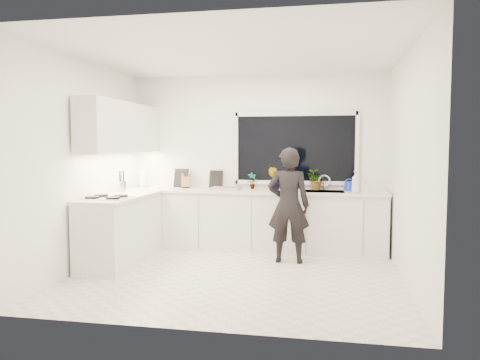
# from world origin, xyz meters

# --- Properties ---
(floor) EXTENTS (4.00, 3.50, 0.02)m
(floor) POSITION_xyz_m (0.00, 0.00, -0.01)
(floor) COLOR beige
(floor) RESTS_ON ground
(wall_back) EXTENTS (4.00, 0.02, 2.70)m
(wall_back) POSITION_xyz_m (0.00, 1.76, 1.35)
(wall_back) COLOR white
(wall_back) RESTS_ON ground
(wall_left) EXTENTS (0.02, 3.50, 2.70)m
(wall_left) POSITION_xyz_m (-2.01, 0.00, 1.35)
(wall_left) COLOR white
(wall_left) RESTS_ON ground
(wall_right) EXTENTS (0.02, 3.50, 2.70)m
(wall_right) POSITION_xyz_m (2.01, 0.00, 1.35)
(wall_right) COLOR white
(wall_right) RESTS_ON ground
(ceiling) EXTENTS (4.00, 3.50, 0.02)m
(ceiling) POSITION_xyz_m (0.00, 0.00, 2.71)
(ceiling) COLOR white
(ceiling) RESTS_ON wall_back
(window) EXTENTS (1.80, 0.02, 1.00)m
(window) POSITION_xyz_m (0.60, 1.73, 1.55)
(window) COLOR black
(window) RESTS_ON wall_back
(base_cabinets_back) EXTENTS (3.92, 0.58, 0.88)m
(base_cabinets_back) POSITION_xyz_m (0.00, 1.45, 0.44)
(base_cabinets_back) COLOR white
(base_cabinets_back) RESTS_ON floor
(base_cabinets_left) EXTENTS (0.58, 1.60, 0.88)m
(base_cabinets_left) POSITION_xyz_m (-1.67, 0.35, 0.44)
(base_cabinets_left) COLOR white
(base_cabinets_left) RESTS_ON floor
(countertop_back) EXTENTS (3.94, 0.62, 0.04)m
(countertop_back) POSITION_xyz_m (0.00, 1.44, 0.90)
(countertop_back) COLOR silver
(countertop_back) RESTS_ON base_cabinets_back
(countertop_left) EXTENTS (0.62, 1.60, 0.04)m
(countertop_left) POSITION_xyz_m (-1.67, 0.35, 0.90)
(countertop_left) COLOR silver
(countertop_left) RESTS_ON base_cabinets_left
(upper_cabinets) EXTENTS (0.34, 2.10, 0.70)m
(upper_cabinets) POSITION_xyz_m (-1.79, 0.70, 1.85)
(upper_cabinets) COLOR white
(upper_cabinets) RESTS_ON wall_left
(sink) EXTENTS (0.58, 0.42, 0.14)m
(sink) POSITION_xyz_m (1.05, 1.45, 0.87)
(sink) COLOR silver
(sink) RESTS_ON countertop_back
(faucet) EXTENTS (0.03, 0.03, 0.22)m
(faucet) POSITION_xyz_m (1.05, 1.65, 1.03)
(faucet) COLOR silver
(faucet) RESTS_ON countertop_back
(stovetop) EXTENTS (0.56, 0.48, 0.03)m
(stovetop) POSITION_xyz_m (-1.69, -0.00, 0.94)
(stovetop) COLOR black
(stovetop) RESTS_ON countertop_left
(person) EXTENTS (0.58, 0.39, 1.57)m
(person) POSITION_xyz_m (0.58, 0.77, 0.79)
(person) COLOR black
(person) RESTS_ON floor
(pizza_tray) EXTENTS (0.47, 0.35, 0.03)m
(pizza_tray) POSITION_xyz_m (-0.44, 1.42, 0.94)
(pizza_tray) COLOR silver
(pizza_tray) RESTS_ON countertop_back
(pizza) EXTENTS (0.43, 0.31, 0.01)m
(pizza) POSITION_xyz_m (-0.44, 1.42, 0.95)
(pizza) COLOR #B43818
(pizza) RESTS_ON pizza_tray
(watering_can) EXTENTS (0.15, 0.15, 0.13)m
(watering_can) POSITION_xyz_m (1.42, 1.61, 0.98)
(watering_can) COLOR #1538C6
(watering_can) RESTS_ON countertop_back
(paper_towel_roll) EXTENTS (0.12, 0.12, 0.26)m
(paper_towel_roll) POSITION_xyz_m (-1.83, 1.55, 1.05)
(paper_towel_roll) COLOR white
(paper_towel_roll) RESTS_ON countertop_back
(knife_block) EXTENTS (0.15, 0.13, 0.22)m
(knife_block) POSITION_xyz_m (-1.13, 1.59, 1.03)
(knife_block) COLOR #9B7048
(knife_block) RESTS_ON countertop_back
(utensil_crock) EXTENTS (0.14, 0.14, 0.16)m
(utensil_crock) POSITION_xyz_m (-1.85, 0.80, 1.00)
(utensil_crock) COLOR silver
(utensil_crock) RESTS_ON countertop_left
(picture_frame_large) EXTENTS (0.22, 0.05, 0.28)m
(picture_frame_large) POSITION_xyz_m (-0.65, 1.69, 1.06)
(picture_frame_large) COLOR black
(picture_frame_large) RESTS_ON countertop_back
(picture_frame_small) EXTENTS (0.25, 0.08, 0.30)m
(picture_frame_small) POSITION_xyz_m (-1.24, 1.69, 1.07)
(picture_frame_small) COLOR black
(picture_frame_small) RESTS_ON countertop_back
(herb_plants) EXTENTS (1.21, 0.30, 0.34)m
(herb_plants) POSITION_xyz_m (0.62, 1.61, 1.08)
(herb_plants) COLOR #26662D
(herb_plants) RESTS_ON countertop_back
(soap_bottles) EXTENTS (0.26, 0.17, 0.32)m
(soap_bottles) POSITION_xyz_m (1.53, 1.30, 1.06)
(soap_bottles) COLOR #D8BF66
(soap_bottles) RESTS_ON countertop_back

